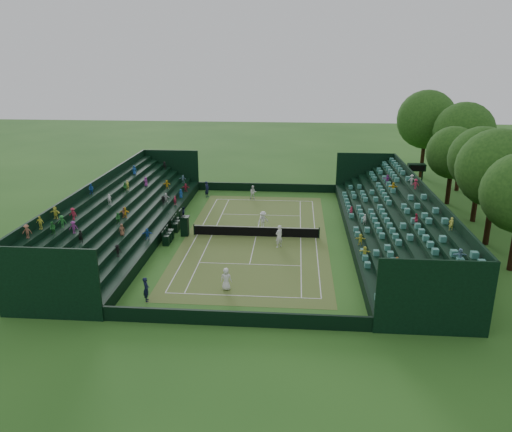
# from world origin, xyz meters

# --- Properties ---
(ground) EXTENTS (160.00, 160.00, 0.00)m
(ground) POSITION_xyz_m (0.00, 0.00, 0.00)
(ground) COLOR #26571B
(ground) RESTS_ON ground
(court_surface) EXTENTS (12.97, 26.77, 0.01)m
(court_surface) POSITION_xyz_m (0.00, 0.00, 0.01)
(court_surface) COLOR #3F7C29
(court_surface) RESTS_ON ground
(perimeter_wall_north) EXTENTS (17.17, 0.20, 1.00)m
(perimeter_wall_north) POSITION_xyz_m (0.00, 15.88, 0.50)
(perimeter_wall_north) COLOR black
(perimeter_wall_north) RESTS_ON ground
(perimeter_wall_south) EXTENTS (17.17, 0.20, 1.00)m
(perimeter_wall_south) POSITION_xyz_m (0.00, -15.88, 0.50)
(perimeter_wall_south) COLOR black
(perimeter_wall_south) RESTS_ON ground
(perimeter_wall_east) EXTENTS (0.20, 31.77, 1.00)m
(perimeter_wall_east) POSITION_xyz_m (8.48, 0.00, 0.50)
(perimeter_wall_east) COLOR black
(perimeter_wall_east) RESTS_ON ground
(perimeter_wall_west) EXTENTS (0.20, 31.77, 1.00)m
(perimeter_wall_west) POSITION_xyz_m (-8.48, 0.00, 0.50)
(perimeter_wall_west) COLOR black
(perimeter_wall_west) RESTS_ON ground
(north_grandstand) EXTENTS (6.60, 32.00, 4.90)m
(north_grandstand) POSITION_xyz_m (12.66, 0.00, 1.55)
(north_grandstand) COLOR black
(north_grandstand) RESTS_ON ground
(south_grandstand) EXTENTS (6.60, 32.00, 4.90)m
(south_grandstand) POSITION_xyz_m (-12.66, 0.00, 1.55)
(south_grandstand) COLOR black
(south_grandstand) RESTS_ON ground
(tennis_net) EXTENTS (11.67, 0.10, 1.06)m
(tennis_net) POSITION_xyz_m (0.00, 0.00, 0.53)
(tennis_net) COLOR black
(tennis_net) RESTS_ON ground
(scoreboard_tower) EXTENTS (2.00, 1.00, 3.70)m
(scoreboard_tower) POSITION_xyz_m (17.75, 16.00, 3.14)
(scoreboard_tower) COLOR black
(scoreboard_tower) RESTS_ON ground
(tree_row) EXTENTS (10.17, 37.63, 11.64)m
(tree_row) POSITION_xyz_m (21.20, 11.30, 6.89)
(tree_row) COLOR black
(tree_row) RESTS_ON ground
(umpire_chair) EXTENTS (0.88, 0.88, 2.77)m
(umpire_chair) POSITION_xyz_m (-6.61, -0.24, 1.19)
(umpire_chair) COLOR black
(umpire_chair) RESTS_ON ground
(courtside_chairs) EXTENTS (0.59, 5.55, 1.27)m
(courtside_chairs) POSITION_xyz_m (-7.74, -0.30, 0.48)
(courtside_chairs) COLOR black
(courtside_chairs) RESTS_ON ground
(player_near_west) EXTENTS (0.83, 0.57, 1.66)m
(player_near_west) POSITION_xyz_m (-1.25, -10.97, 0.83)
(player_near_west) COLOR white
(player_near_west) RESTS_ON ground
(player_near_east) EXTENTS (0.87, 0.86, 2.03)m
(player_near_east) POSITION_xyz_m (2.20, -2.48, 1.01)
(player_near_east) COLOR white
(player_near_east) RESTS_ON ground
(player_far_west) EXTENTS (0.84, 0.69, 1.60)m
(player_far_west) POSITION_xyz_m (-1.33, 12.37, 0.80)
(player_far_west) COLOR white
(player_far_west) RESTS_ON ground
(player_far_east) EXTENTS (1.30, 1.15, 1.74)m
(player_far_east) POSITION_xyz_m (0.50, 2.26, 0.87)
(player_far_east) COLOR white
(player_far_east) RESTS_ON ground
(line_judge_north) EXTENTS (0.62, 0.78, 1.88)m
(line_judge_north) POSITION_xyz_m (-6.80, 12.81, 0.94)
(line_judge_north) COLOR black
(line_judge_north) RESTS_ON ground
(line_judge_south) EXTENTS (0.59, 0.73, 1.74)m
(line_judge_south) POSITION_xyz_m (-6.44, -13.10, 0.87)
(line_judge_south) COLOR black
(line_judge_south) RESTS_ON ground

